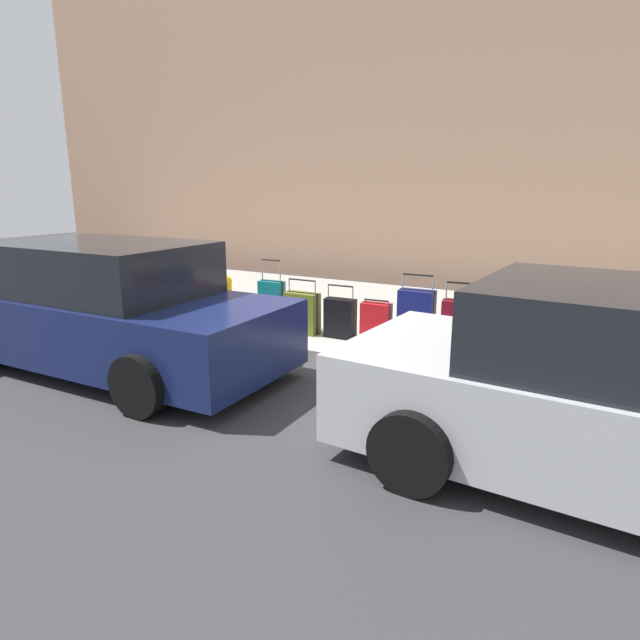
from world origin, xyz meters
The scene contains 14 objects.
ground_plane centered at (0.00, 0.00, 0.00)m, with size 40.00×40.00×0.00m, color #333335.
sidewalk_curb centered at (0.00, -2.50, 0.07)m, with size 18.00×5.00×0.14m, color #9E9B93.
suitcase_teal_0 centered at (-3.14, -0.76, 0.40)m, with size 0.36×0.23×0.75m.
suitcase_silver_1 centered at (-2.63, -0.80, 0.46)m, with size 0.44×0.22×0.70m.
suitcase_maroon_2 centered at (-2.05, -0.76, 0.49)m, with size 0.48×0.27×0.94m.
suitcase_navy_3 centered at (-1.47, -0.77, 0.53)m, with size 0.47×0.25×1.00m.
suitcase_red_4 centered at (-0.92, -0.74, 0.42)m, with size 0.41×0.23×0.61m.
suitcase_black_5 centered at (-0.37, -0.74, 0.42)m, with size 0.44×0.20×0.76m.
suitcase_olive_6 centered at (0.21, -0.69, 0.44)m, with size 0.50×0.24×0.80m.
suitcase_teal_7 centered at (0.77, -0.74, 0.50)m, with size 0.38×0.20×1.04m.
fire_hydrant centered at (1.67, -0.76, 0.51)m, with size 0.39×0.21×0.72m.
bollard_post centered at (2.29, -0.61, 0.57)m, with size 0.13×0.13×0.86m, color brown.
parked_car_silver_0 centered at (-3.95, 1.44, 0.72)m, with size 4.50×2.25×1.53m.
parked_car_navy_1 centered at (1.70, 1.44, 0.74)m, with size 4.65×2.11×1.56m.
Camera 1 is at (-3.74, 5.77, 2.22)m, focal length 30.34 mm.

